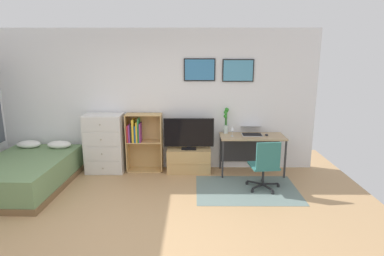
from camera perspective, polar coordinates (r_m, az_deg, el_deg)
The scene contains 14 objects.
ground_plane at distance 4.37m, azimuth -9.53°, elevation -17.84°, with size 7.20×7.20×0.00m, color tan.
wall_back_with_posters at distance 6.21m, azimuth -6.11°, elevation 4.96°, with size 6.12×0.09×2.70m.
area_rug at distance 5.54m, azimuth 9.78°, elevation -10.78°, with size 1.70×1.20×0.01m, color slate.
bed at distance 6.15m, azimuth -27.60°, elevation -7.17°, with size 1.39×1.99×0.63m.
dresser at distance 6.31m, azimuth -15.37°, elevation -2.69°, with size 0.71×0.46×1.13m.
bookshelf at distance 6.20m, azimuth -9.11°, elevation -1.89°, with size 0.68×0.30×1.13m.
tv_stand at distance 6.19m, azimuth -0.57°, elevation -5.77°, with size 0.83×0.41×0.46m.
television at distance 6.01m, azimuth -0.58°, elevation -1.04°, with size 0.95×0.16×0.60m.
desk at distance 6.17m, azimuth 10.56°, elevation -2.44°, with size 1.20×0.56×0.74m.
office_chair at distance 5.43m, azimuth 13.01°, elevation -6.33°, with size 0.57×0.58×0.86m.
laptop at distance 6.16m, azimuth 10.62°, elevation -0.51°, with size 0.39×0.42×0.17m.
computer_mouse at distance 6.11m, azimuth 13.21°, elevation -1.21°, with size 0.06×0.10×0.03m, color #262628.
bamboo_vase at distance 6.12m, azimuth 6.11°, elevation 1.54°, with size 0.10×0.09×0.50m.
wine_glass at distance 5.94m, azimuth 7.23°, elevation -0.20°, with size 0.07×0.07×0.18m.
Camera 1 is at (0.71, -3.68, 2.24)m, focal length 29.81 mm.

